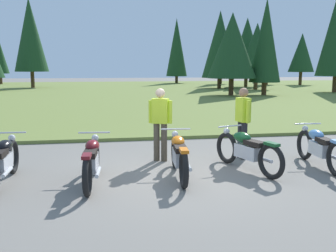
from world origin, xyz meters
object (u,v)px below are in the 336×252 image
(motorcycle_maroon, at_px, (92,160))
(motorcycle_orange, at_px, (179,155))
(motorcycle_british_green, at_px, (247,150))
(motorcycle_sky_blue, at_px, (319,147))
(motorcycle_black, at_px, (3,161))
(rider_in_hivis_vest, at_px, (160,120))
(rider_checking_bike, at_px, (243,119))

(motorcycle_maroon, distance_m, motorcycle_orange, 1.68)
(motorcycle_orange, relative_size, motorcycle_british_green, 1.04)
(motorcycle_sky_blue, bearing_deg, motorcycle_black, -179.02)
(motorcycle_black, relative_size, motorcycle_orange, 1.00)
(motorcycle_maroon, bearing_deg, motorcycle_sky_blue, 4.49)
(rider_in_hivis_vest, bearing_deg, motorcycle_orange, -82.83)
(motorcycle_orange, height_order, rider_checking_bike, rider_checking_bike)
(motorcycle_sky_blue, bearing_deg, motorcycle_british_green, -179.90)
(motorcycle_black, height_order, rider_in_hivis_vest, rider_in_hivis_vest)
(motorcycle_maroon, relative_size, rider_in_hivis_vest, 1.26)
(motorcycle_british_green, height_order, motorcycle_sky_blue, same)
(motorcycle_sky_blue, bearing_deg, rider_checking_bike, 142.57)
(motorcycle_orange, distance_m, rider_in_hivis_vest, 1.44)
(motorcycle_black, distance_m, motorcycle_maroon, 1.63)
(motorcycle_sky_blue, bearing_deg, motorcycle_maroon, -175.51)
(motorcycle_british_green, xyz_separation_m, rider_checking_bike, (0.29, 1.04, 0.51))
(rider_checking_bike, bearing_deg, motorcycle_black, -167.24)
(motorcycle_black, bearing_deg, rider_checking_bike, 12.76)
(motorcycle_black, distance_m, motorcycle_sky_blue, 6.41)
(motorcycle_maroon, bearing_deg, rider_checking_bike, 22.29)
(motorcycle_black, relative_size, motorcycle_maroon, 1.00)
(motorcycle_british_green, distance_m, rider_in_hivis_vest, 2.06)
(motorcycle_black, height_order, motorcycle_sky_blue, same)
(rider_checking_bike, bearing_deg, motorcycle_british_green, -105.41)
(motorcycle_maroon, relative_size, motorcycle_orange, 1.00)
(motorcycle_black, xyz_separation_m, rider_in_hivis_vest, (3.12, 1.22, 0.51))
(motorcycle_maroon, bearing_deg, motorcycle_black, 170.58)
(motorcycle_maroon, distance_m, rider_checking_bike, 3.76)
(motorcycle_black, relative_size, rider_in_hivis_vest, 1.26)
(motorcycle_orange, distance_m, motorcycle_sky_blue, 3.14)
(motorcycle_orange, bearing_deg, motorcycle_black, 177.88)
(motorcycle_black, xyz_separation_m, motorcycle_orange, (3.28, -0.12, 0.00))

